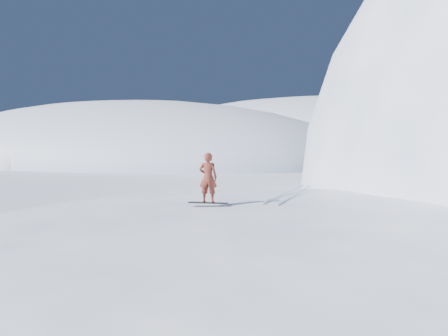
% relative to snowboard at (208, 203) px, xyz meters
% --- Properties ---
extents(ground, '(400.00, 400.00, 0.00)m').
position_rel_snowboard_xyz_m(ground, '(3.49, -1.00, -2.41)').
color(ground, white).
rests_on(ground, ground).
extents(near_ridge, '(36.00, 28.00, 4.80)m').
position_rel_snowboard_xyz_m(near_ridge, '(4.49, 2.00, -2.41)').
color(near_ridge, white).
rests_on(near_ridge, ground).
extents(far_ridge_a, '(120.00, 70.00, 28.00)m').
position_rel_snowboard_xyz_m(far_ridge_a, '(-66.51, 59.00, -2.41)').
color(far_ridge_a, white).
rests_on(far_ridge_a, ground).
extents(far_ridge_c, '(140.00, 90.00, 36.00)m').
position_rel_snowboard_xyz_m(far_ridge_c, '(-36.51, 109.00, -2.41)').
color(far_ridge_c, white).
rests_on(far_ridge_c, ground).
extents(wind_bumps, '(16.00, 14.40, 1.00)m').
position_rel_snowboard_xyz_m(wind_bumps, '(2.93, 1.12, -2.41)').
color(wind_bumps, white).
rests_on(wind_bumps, ground).
extents(snowboard, '(1.32, 0.69, 0.02)m').
position_rel_snowboard_xyz_m(snowboard, '(0.00, 0.00, 0.00)').
color(snowboard, black).
rests_on(snowboard, near_ridge).
extents(snowboarder, '(0.70, 0.58, 1.64)m').
position_rel_snowboard_xyz_m(snowboarder, '(0.00, 0.00, 0.83)').
color(snowboarder, maroon).
rests_on(snowboarder, snowboard).
extents(vapor_plume, '(10.44, 8.35, 7.31)m').
position_rel_snowboard_xyz_m(vapor_plume, '(-58.14, 27.08, -2.41)').
color(vapor_plume, white).
rests_on(vapor_plume, ground).
extents(board_tracks, '(1.36, 5.96, 0.04)m').
position_rel_snowboard_xyz_m(board_tracks, '(1.37, 3.82, 0.01)').
color(board_tracks, silver).
rests_on(board_tracks, ground).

